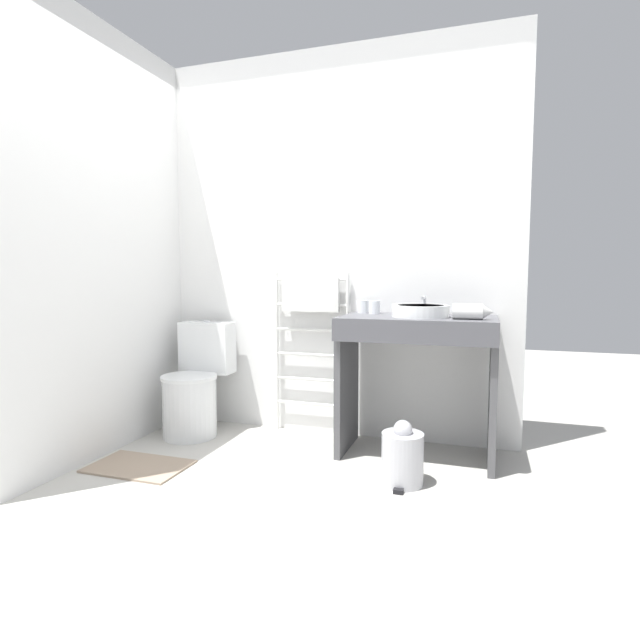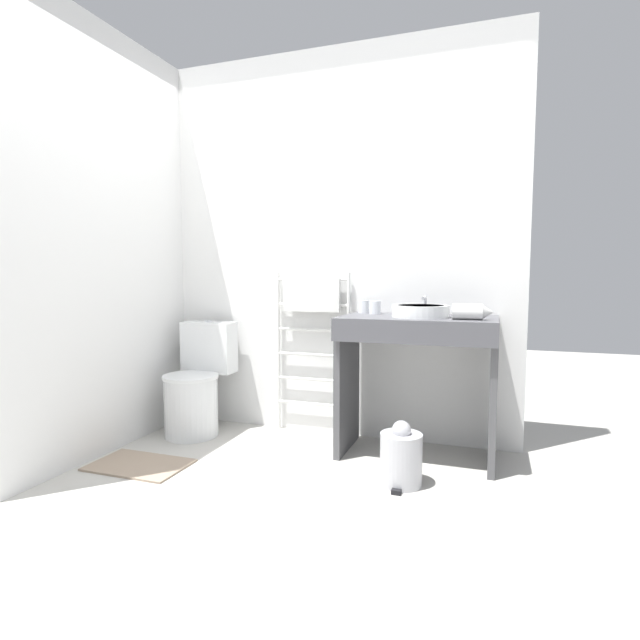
# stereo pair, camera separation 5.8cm
# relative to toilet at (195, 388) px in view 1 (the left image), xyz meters

# --- Properties ---
(ground_plane) EXTENTS (12.00, 12.00, 0.00)m
(ground_plane) POSITION_rel_toilet_xyz_m (0.87, -0.96, -0.32)
(ground_plane) COLOR #B2AFA8
(wall_back) EXTENTS (2.59, 0.12, 2.64)m
(wall_back) POSITION_rel_toilet_xyz_m (0.87, 0.38, 1.00)
(wall_back) COLOR white
(wall_back) RESTS_ON ground_plane
(wall_side) EXTENTS (0.12, 1.91, 2.64)m
(wall_side) POSITION_rel_toilet_xyz_m (-0.37, -0.32, 1.00)
(wall_side) COLOR white
(wall_side) RESTS_ON ground_plane
(toilet) EXTENTS (0.39, 0.52, 0.79)m
(toilet) POSITION_rel_toilet_xyz_m (0.00, 0.00, 0.00)
(toilet) COLOR white
(toilet) RESTS_ON ground_plane
(towel_radiator) EXTENTS (0.55, 0.06, 1.13)m
(towel_radiator) POSITION_rel_toilet_xyz_m (0.77, 0.27, 0.50)
(towel_radiator) COLOR white
(towel_radiator) RESTS_ON ground_plane
(vanity_counter) EXTENTS (0.92, 0.54, 0.87)m
(vanity_counter) POSITION_rel_toilet_xyz_m (1.54, 0.03, 0.26)
(vanity_counter) COLOR #4C4C51
(vanity_counter) RESTS_ON ground_plane
(sink_basin) EXTENTS (0.34, 0.34, 0.07)m
(sink_basin) POSITION_rel_toilet_xyz_m (1.55, 0.02, 0.58)
(sink_basin) COLOR white
(sink_basin) RESTS_ON vanity_counter
(faucet) EXTENTS (0.02, 0.10, 0.12)m
(faucet) POSITION_rel_toilet_xyz_m (1.55, 0.20, 0.62)
(faucet) COLOR silver
(faucet) RESTS_ON vanity_counter
(cup_near_wall) EXTENTS (0.07, 0.07, 0.08)m
(cup_near_wall) POSITION_rel_toilet_xyz_m (1.15, 0.23, 0.58)
(cup_near_wall) COLOR white
(cup_near_wall) RESTS_ON vanity_counter
(cup_near_edge) EXTENTS (0.07, 0.07, 0.08)m
(cup_near_edge) POSITION_rel_toilet_xyz_m (1.24, 0.17, 0.58)
(cup_near_edge) COLOR white
(cup_near_edge) RESTS_ON vanity_counter
(hair_dryer) EXTENTS (0.22, 0.17, 0.09)m
(hair_dryer) POSITION_rel_toilet_xyz_m (1.84, -0.06, 0.59)
(hair_dryer) COLOR white
(hair_dryer) RESTS_ON vanity_counter
(trash_bin) EXTENTS (0.22, 0.26, 0.35)m
(trash_bin) POSITION_rel_toilet_xyz_m (1.52, -0.41, -0.18)
(trash_bin) COLOR #B7B7BC
(trash_bin) RESTS_ON ground_plane
(bath_mat) EXTENTS (0.56, 0.36, 0.01)m
(bath_mat) POSITION_rel_toilet_xyz_m (0.03, -0.65, -0.32)
(bath_mat) COLOR gray
(bath_mat) RESTS_ON ground_plane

